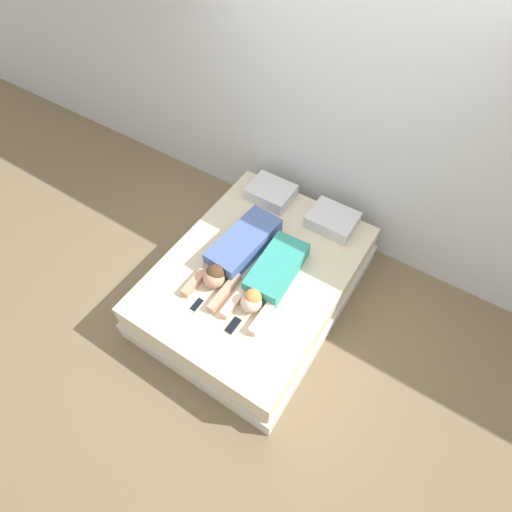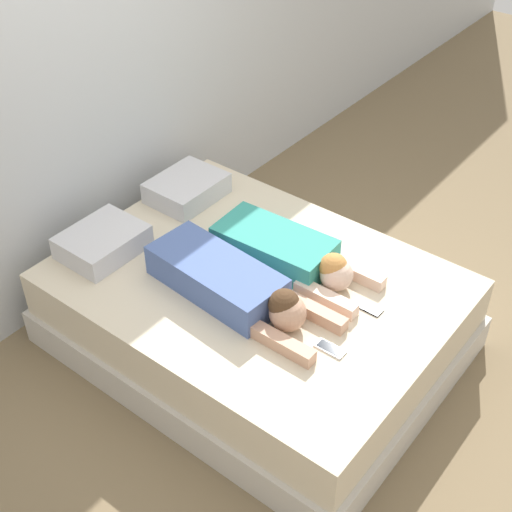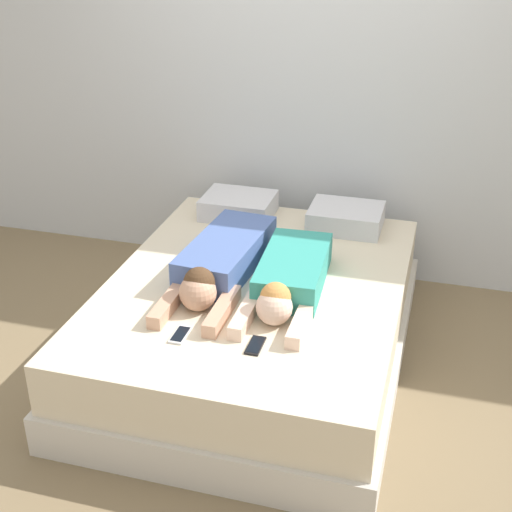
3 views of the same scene
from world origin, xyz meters
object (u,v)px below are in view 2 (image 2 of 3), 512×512
Objects in this scene: person_left at (234,285)px; cell_phone_right at (368,307)px; person_right at (290,254)px; bed at (256,312)px; pillow_head_right at (187,188)px; pillow_head_left at (103,242)px; cell_phone_left at (330,349)px.

person_left reaches higher than cell_phone_right.
person_left is 0.40m from person_right.
cell_phone_right is (0.17, -0.59, 0.25)m from bed.
pillow_head_right is at bearing 80.53° from person_right.
pillow_head_left is 1.00× the size of pillow_head_right.
person_right is (-0.15, -0.89, 0.02)m from pillow_head_right.
person_left is at bearing -123.44° from pillow_head_right.
cell_phone_left is at bearing -110.96° from pillow_head_right.
pillow_head_left is at bearing 100.18° from person_left.
cell_phone_right is at bearing -97.31° from pillow_head_right.
person_left is (0.15, -0.82, 0.02)m from pillow_head_left.
cell_phone_left is at bearing -84.00° from pillow_head_left.
person_right reaches higher than pillow_head_right.
cell_phone_left is (-0.54, -1.42, -0.06)m from pillow_head_right.
person_left is at bearing 170.07° from person_right.
person_right reaches higher than pillow_head_left.
cell_phone_left is (-0.20, -0.60, 0.25)m from bed.
pillow_head_left reaches higher than bed.
cell_phone_right is at bearing -58.10° from person_left.
bed is 13.92× the size of cell_phone_left.
person_right is at bearing -99.47° from pillow_head_right.
cell_phone_left and cell_phone_right have the same top height.
person_left is (-0.54, -0.82, 0.02)m from pillow_head_right.
pillow_head_right is at bearing 82.69° from cell_phone_right.
person_right is (0.39, -0.07, -0.01)m from person_left.
person_left is at bearing -176.81° from bed.
pillow_head_left is at bearing 121.30° from person_right.
person_left is at bearing 90.10° from cell_phone_left.
person_left reaches higher than pillow_head_right.
person_left is 7.22× the size of cell_phone_right.
person_right is 0.66m from cell_phone_left.
pillow_head_right is 1.52m from cell_phone_left.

